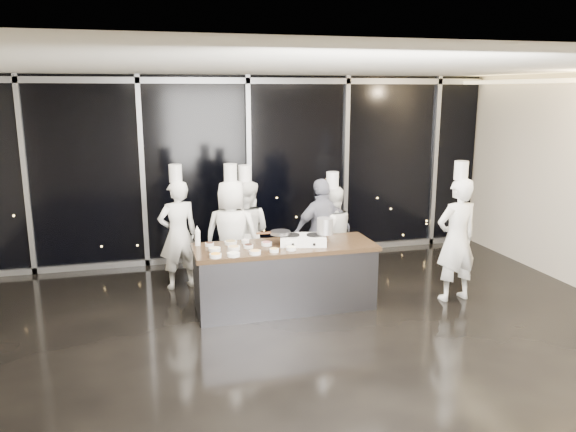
{
  "coord_description": "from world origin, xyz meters",
  "views": [
    {
      "loc": [
        -1.83,
        -6.17,
        2.95
      ],
      "look_at": [
        0.12,
        1.2,
        1.23
      ],
      "focal_mm": 35.0,
      "sensor_mm": 36.0,
      "label": 1
    }
  ],
  "objects_px": {
    "chef_left": "(232,235)",
    "chef_center": "(246,232)",
    "frying_pan": "(280,233)",
    "chef_right": "(332,234)",
    "stock_pot": "(325,226)",
    "chef_far_left": "(178,233)",
    "chef_side": "(457,238)",
    "stove": "(303,240)",
    "demo_counter": "(285,276)",
    "guest": "(322,232)"
  },
  "relations": [
    {
      "from": "chef_right",
      "to": "chef_side",
      "type": "xyz_separation_m",
      "value": [
        1.44,
        -1.2,
        0.14
      ]
    },
    {
      "from": "chef_center",
      "to": "chef_left",
      "type": "bearing_deg",
      "value": 68.33
    },
    {
      "from": "stock_pot",
      "to": "chef_center",
      "type": "distance_m",
      "value": 1.55
    },
    {
      "from": "frying_pan",
      "to": "chef_far_left",
      "type": "distance_m",
      "value": 1.74
    },
    {
      "from": "chef_center",
      "to": "chef_right",
      "type": "height_order",
      "value": "chef_center"
    },
    {
      "from": "chef_side",
      "to": "chef_left",
      "type": "bearing_deg",
      "value": -28.65
    },
    {
      "from": "chef_center",
      "to": "stock_pot",
      "type": "bearing_deg",
      "value": 147.9
    },
    {
      "from": "stock_pot",
      "to": "chef_far_left",
      "type": "xyz_separation_m",
      "value": [
        -1.88,
        1.29,
        -0.3
      ]
    },
    {
      "from": "chef_center",
      "to": "guest",
      "type": "distance_m",
      "value": 1.18
    },
    {
      "from": "chef_left",
      "to": "chef_center",
      "type": "height_order",
      "value": "chef_left"
    },
    {
      "from": "chef_center",
      "to": "chef_right",
      "type": "distance_m",
      "value": 1.33
    },
    {
      "from": "frying_pan",
      "to": "chef_side",
      "type": "relative_size",
      "value": 0.24
    },
    {
      "from": "stove",
      "to": "stock_pot",
      "type": "xyz_separation_m",
      "value": [
        0.29,
        -0.06,
        0.19
      ]
    },
    {
      "from": "chef_far_left",
      "to": "guest",
      "type": "bearing_deg",
      "value": 155.64
    },
    {
      "from": "stove",
      "to": "guest",
      "type": "height_order",
      "value": "guest"
    },
    {
      "from": "stove",
      "to": "chef_left",
      "type": "relative_size",
      "value": 0.36
    },
    {
      "from": "frying_pan",
      "to": "guest",
      "type": "height_order",
      "value": "guest"
    },
    {
      "from": "stock_pot",
      "to": "chef_right",
      "type": "relative_size",
      "value": 0.13
    },
    {
      "from": "stove",
      "to": "chef_center",
      "type": "relative_size",
      "value": 0.37
    },
    {
      "from": "stock_pot",
      "to": "chef_center",
      "type": "height_order",
      "value": "chef_center"
    },
    {
      "from": "chef_left",
      "to": "chef_center",
      "type": "bearing_deg",
      "value": -114.88
    },
    {
      "from": "chef_far_left",
      "to": "guest",
      "type": "xyz_separation_m",
      "value": [
        2.14,
        -0.38,
        -0.03
      ]
    },
    {
      "from": "chef_right",
      "to": "demo_counter",
      "type": "bearing_deg",
      "value": 32.14
    },
    {
      "from": "chef_far_left",
      "to": "chef_center",
      "type": "relative_size",
      "value": 1.02
    },
    {
      "from": "demo_counter",
      "to": "guest",
      "type": "height_order",
      "value": "guest"
    },
    {
      "from": "demo_counter",
      "to": "frying_pan",
      "type": "bearing_deg",
      "value": 136.81
    },
    {
      "from": "stove",
      "to": "frying_pan",
      "type": "height_order",
      "value": "frying_pan"
    },
    {
      "from": "chef_far_left",
      "to": "chef_side",
      "type": "relative_size",
      "value": 0.94
    },
    {
      "from": "frying_pan",
      "to": "stock_pot",
      "type": "height_order",
      "value": "stock_pot"
    },
    {
      "from": "stove",
      "to": "frying_pan",
      "type": "distance_m",
      "value": 0.33
    },
    {
      "from": "chef_far_left",
      "to": "chef_right",
      "type": "height_order",
      "value": "chef_far_left"
    },
    {
      "from": "demo_counter",
      "to": "chef_right",
      "type": "height_order",
      "value": "chef_right"
    },
    {
      "from": "stove",
      "to": "chef_center",
      "type": "bearing_deg",
      "value": 129.68
    },
    {
      "from": "stock_pot",
      "to": "chef_side",
      "type": "xyz_separation_m",
      "value": [
        1.88,
        -0.22,
        -0.25
      ]
    },
    {
      "from": "stock_pot",
      "to": "chef_far_left",
      "type": "bearing_deg",
      "value": 145.46
    },
    {
      "from": "stock_pot",
      "to": "chef_far_left",
      "type": "relative_size",
      "value": 0.12
    },
    {
      "from": "stove",
      "to": "frying_pan",
      "type": "xyz_separation_m",
      "value": [
        -0.31,
        0.07,
        0.1
      ]
    },
    {
      "from": "frying_pan",
      "to": "chef_right",
      "type": "distance_m",
      "value": 1.37
    },
    {
      "from": "chef_side",
      "to": "demo_counter",
      "type": "bearing_deg",
      "value": -13.64
    },
    {
      "from": "demo_counter",
      "to": "chef_right",
      "type": "relative_size",
      "value": 1.42
    },
    {
      "from": "stove",
      "to": "chef_left",
      "type": "distance_m",
      "value": 1.25
    },
    {
      "from": "stove",
      "to": "chef_left",
      "type": "height_order",
      "value": "chef_left"
    },
    {
      "from": "chef_left",
      "to": "guest",
      "type": "xyz_separation_m",
      "value": [
        1.38,
        -0.09,
        -0.03
      ]
    },
    {
      "from": "demo_counter",
      "to": "stove",
      "type": "distance_m",
      "value": 0.57
    },
    {
      "from": "frying_pan",
      "to": "guest",
      "type": "bearing_deg",
      "value": 56.04
    },
    {
      "from": "chef_center",
      "to": "guest",
      "type": "xyz_separation_m",
      "value": [
        1.12,
        -0.34,
        0.0
      ]
    },
    {
      "from": "demo_counter",
      "to": "chef_center",
      "type": "height_order",
      "value": "chef_center"
    },
    {
      "from": "stock_pot",
      "to": "chef_center",
      "type": "relative_size",
      "value": 0.12
    },
    {
      "from": "demo_counter",
      "to": "stove",
      "type": "height_order",
      "value": "stove"
    },
    {
      "from": "chef_side",
      "to": "frying_pan",
      "type": "bearing_deg",
      "value": -14.72
    }
  ]
}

